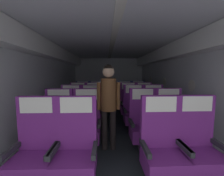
# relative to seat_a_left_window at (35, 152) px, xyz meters

# --- Properties ---
(ground) EXTENTS (3.83, 7.89, 0.02)m
(ground) POSITION_rel_seat_a_left_window_xyz_m (1.05, 2.18, -0.49)
(ground) COLOR #23282D
(fuselage_shell) EXTENTS (3.71, 7.54, 2.28)m
(fuselage_shell) POSITION_rel_seat_a_left_window_xyz_m (1.05, 2.47, 1.16)
(fuselage_shell) COLOR silver
(fuselage_shell) RESTS_ON ground
(seat_a_left_window) EXTENTS (0.53, 0.47, 1.16)m
(seat_a_left_window) POSITION_rel_seat_a_left_window_xyz_m (0.00, 0.00, 0.00)
(seat_a_left_window) COLOR #38383D
(seat_a_left_window) RESTS_ON ground
(seat_a_left_aisle) EXTENTS (0.53, 0.47, 1.16)m
(seat_a_left_aisle) POSITION_rel_seat_a_left_window_xyz_m (0.50, -0.01, 0.00)
(seat_a_left_aisle) COLOR #38383D
(seat_a_left_aisle) RESTS_ON ground
(seat_a_right_aisle) EXTENTS (0.53, 0.47, 1.16)m
(seat_a_right_aisle) POSITION_rel_seat_a_left_window_xyz_m (2.08, -0.00, 0.00)
(seat_a_right_aisle) COLOR #38383D
(seat_a_right_aisle) RESTS_ON ground
(seat_a_right_window) EXTENTS (0.53, 0.47, 1.16)m
(seat_a_right_window) POSITION_rel_seat_a_left_window_xyz_m (1.59, -0.01, 0.00)
(seat_a_right_window) COLOR #38383D
(seat_a_right_window) RESTS_ON ground
(seat_b_left_window) EXTENTS (0.53, 0.47, 1.16)m
(seat_b_left_window) POSITION_rel_seat_a_left_window_xyz_m (-0.01, 0.88, 0.00)
(seat_b_left_window) COLOR #38383D
(seat_b_left_window) RESTS_ON ground
(seat_b_left_aisle) EXTENTS (0.53, 0.47, 1.16)m
(seat_b_left_aisle) POSITION_rel_seat_a_left_window_xyz_m (0.51, 0.88, 0.00)
(seat_b_left_aisle) COLOR #38383D
(seat_b_left_aisle) RESTS_ON ground
(seat_b_right_aisle) EXTENTS (0.53, 0.47, 1.16)m
(seat_b_right_aisle) POSITION_rel_seat_a_left_window_xyz_m (2.09, 0.88, 0.00)
(seat_b_right_aisle) COLOR #38383D
(seat_b_right_aisle) RESTS_ON ground
(seat_b_right_window) EXTENTS (0.53, 0.47, 1.16)m
(seat_b_right_window) POSITION_rel_seat_a_left_window_xyz_m (1.58, 0.89, 0.00)
(seat_b_right_window) COLOR #38383D
(seat_b_right_window) RESTS_ON ground
(seat_c_left_window) EXTENTS (0.53, 0.47, 1.16)m
(seat_c_left_window) POSITION_rel_seat_a_left_window_xyz_m (0.01, 1.78, 0.00)
(seat_c_left_window) COLOR #38383D
(seat_c_left_window) RESTS_ON ground
(seat_c_left_aisle) EXTENTS (0.53, 0.47, 1.16)m
(seat_c_left_aisle) POSITION_rel_seat_a_left_window_xyz_m (0.51, 1.76, 0.00)
(seat_c_left_aisle) COLOR #38383D
(seat_c_left_aisle) RESTS_ON ground
(seat_c_right_aisle) EXTENTS (0.53, 0.47, 1.16)m
(seat_c_right_aisle) POSITION_rel_seat_a_left_window_xyz_m (2.08, 1.76, 0.00)
(seat_c_right_aisle) COLOR #38383D
(seat_c_right_aisle) RESTS_ON ground
(seat_c_right_window) EXTENTS (0.53, 0.47, 1.16)m
(seat_c_right_window) POSITION_rel_seat_a_left_window_xyz_m (1.58, 1.77, 0.00)
(seat_c_right_window) COLOR #38383D
(seat_c_right_window) RESTS_ON ground
(seat_d_left_window) EXTENTS (0.53, 0.47, 1.16)m
(seat_d_left_window) POSITION_rel_seat_a_left_window_xyz_m (0.01, 2.67, 0.00)
(seat_d_left_window) COLOR #38383D
(seat_d_left_window) RESTS_ON ground
(seat_d_left_aisle) EXTENTS (0.53, 0.47, 1.16)m
(seat_d_left_aisle) POSITION_rel_seat_a_left_window_xyz_m (0.50, 2.65, 0.00)
(seat_d_left_aisle) COLOR #38383D
(seat_d_left_aisle) RESTS_ON ground
(seat_d_right_aisle) EXTENTS (0.53, 0.47, 1.16)m
(seat_d_right_aisle) POSITION_rel_seat_a_left_window_xyz_m (2.08, 2.65, 0.00)
(seat_d_right_aisle) COLOR #38383D
(seat_d_right_aisle) RESTS_ON ground
(seat_d_right_window) EXTENTS (0.53, 0.47, 1.16)m
(seat_d_right_window) POSITION_rel_seat_a_left_window_xyz_m (1.58, 2.65, 0.00)
(seat_d_right_window) COLOR #38383D
(seat_d_right_window) RESTS_ON ground
(seat_e_left_window) EXTENTS (0.53, 0.47, 1.16)m
(seat_e_left_window) POSITION_rel_seat_a_left_window_xyz_m (0.01, 3.55, 0.00)
(seat_e_left_window) COLOR #38383D
(seat_e_left_window) RESTS_ON ground
(seat_e_left_aisle) EXTENTS (0.53, 0.47, 1.16)m
(seat_e_left_aisle) POSITION_rel_seat_a_left_window_xyz_m (0.51, 3.53, 0.00)
(seat_e_left_aisle) COLOR #38383D
(seat_e_left_aisle) RESTS_ON ground
(seat_e_right_aisle) EXTENTS (0.53, 0.47, 1.16)m
(seat_e_right_aisle) POSITION_rel_seat_a_left_window_xyz_m (2.09, 3.54, 0.00)
(seat_e_right_aisle) COLOR #38383D
(seat_e_right_aisle) RESTS_ON ground
(seat_e_right_window) EXTENTS (0.53, 0.47, 1.16)m
(seat_e_right_window) POSITION_rel_seat_a_left_window_xyz_m (1.59, 3.54, 0.00)
(seat_e_right_window) COLOR #38383D
(seat_e_right_window) RESTS_ON ground
(flight_attendant) EXTENTS (0.43, 0.28, 1.61)m
(flight_attendant) POSITION_rel_seat_a_left_window_xyz_m (0.93, 0.90, 0.51)
(flight_attendant) COLOR black
(flight_attendant) RESTS_ON ground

